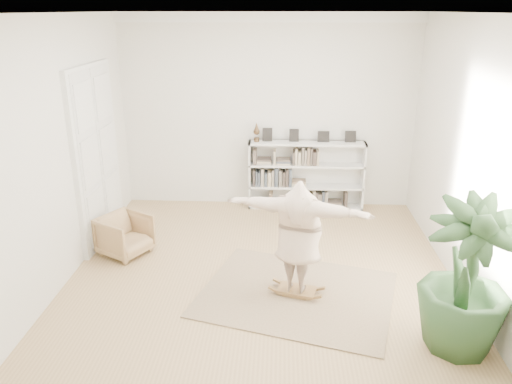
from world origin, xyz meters
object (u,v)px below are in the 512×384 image
bookshelf (306,176)px  person (299,234)px  houseplant (466,277)px  armchair (125,235)px  rocker_board (297,290)px

bookshelf → person: bearing=-94.3°
person → houseplant: houseplant is taller
bookshelf → person: 3.24m
armchair → person: size_ratio=0.37×
rocker_board → person: 0.83m
bookshelf → rocker_board: (-0.24, -3.22, -0.57)m
armchair → houseplant: (4.46, -2.08, 0.58)m
armchair → houseplant: size_ratio=0.39×
bookshelf → person: (-0.24, -3.22, 0.27)m
person → houseplant: bearing=166.7°
bookshelf → rocker_board: 3.28m
armchair → person: bearing=-81.8°
rocker_board → houseplant: (1.80, -1.00, 0.83)m
rocker_board → bookshelf: bearing=101.6°
rocker_board → houseplant: size_ratio=0.32×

